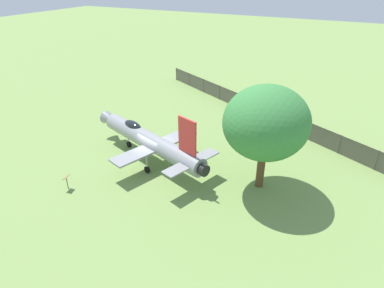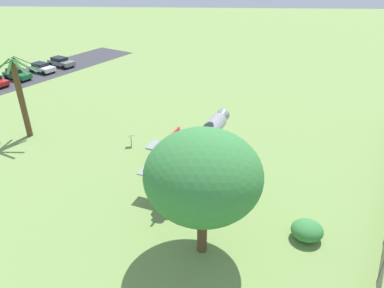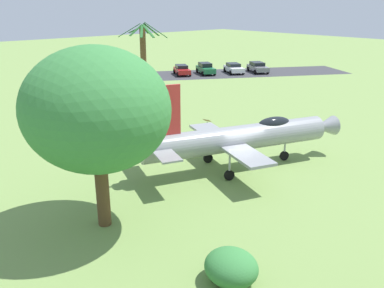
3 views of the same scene
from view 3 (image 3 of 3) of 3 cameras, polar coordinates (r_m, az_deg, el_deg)
ground_plane at (r=25.35m, az=6.06°, el=-3.35°), size 200.00×200.00×0.00m
parking_strip at (r=59.70m, az=3.92°, el=9.77°), size 36.42×25.27×0.00m
display_jet at (r=24.83m, az=6.94°, el=1.00°), size 13.41×8.31×5.48m
shade_tree at (r=17.56m, az=-13.23°, el=4.66°), size 6.14×6.59×8.08m
palm_tree at (r=40.13m, az=-6.75°, el=10.97°), size 3.89×4.29×7.96m
shrub_near_fence at (r=15.44m, az=5.49°, el=-16.73°), size 1.89×2.04×1.24m
info_plaque at (r=31.72m, az=2.12°, el=3.02°), size 0.54×0.68×1.14m
parked_car_gray at (r=61.45m, az=9.15°, el=10.56°), size 3.87×4.88×1.45m
parked_car_white at (r=60.25m, az=5.85°, el=10.51°), size 3.69×4.62×1.39m
parked_car_green at (r=59.12m, az=1.91°, el=10.50°), size 3.42×4.58×1.58m
parked_car_red at (r=58.42m, az=-1.42°, el=10.32°), size 3.50×4.43×1.37m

